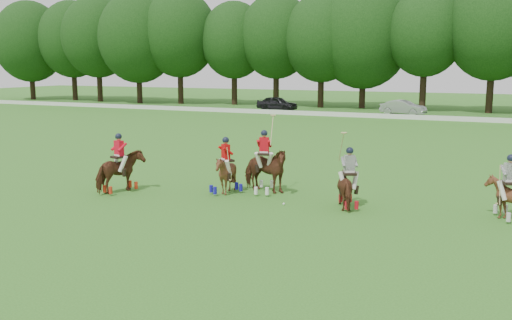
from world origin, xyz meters
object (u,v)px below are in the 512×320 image
at_px(polo_stripe_a, 349,186).
at_px(polo_ball, 284,204).
at_px(polo_red_a, 120,171).
at_px(car_mid, 403,108).
at_px(polo_red_c, 226,174).
at_px(car_left, 277,103).
at_px(polo_red_b, 264,170).
at_px(polo_stripe_b, 508,197).

height_order(polo_stripe_a, polo_ball, polo_stripe_a).
xyz_separation_m(polo_red_a, polo_ball, (6.64, 0.76, -0.81)).
distance_m(car_mid, polo_stripe_a, 38.95).
xyz_separation_m(polo_red_c, polo_stripe_a, (4.96, -0.17, -0.03)).
height_order(car_left, polo_red_b, polo_red_b).
height_order(car_mid, polo_red_b, polo_red_b).
relative_size(car_mid, polo_stripe_a, 1.65).
xyz_separation_m(polo_stripe_b, polo_ball, (-7.36, -1.21, -0.71)).
xyz_separation_m(polo_red_a, polo_red_c, (3.90, 1.53, -0.06)).
height_order(polo_stripe_a, polo_stripe_b, polo_stripe_a).
relative_size(car_left, car_mid, 1.01).
height_order(polo_red_b, polo_ball, polo_red_b).
bearing_deg(polo_red_b, polo_red_c, -149.16).
bearing_deg(car_mid, polo_red_a, -175.57).
distance_m(car_mid, polo_stripe_b, 39.34).
height_order(car_left, polo_red_a, polo_red_a).
xyz_separation_m(polo_red_c, polo_ball, (2.74, -0.77, -0.75)).
bearing_deg(polo_red_a, polo_stripe_a, 8.72).
distance_m(polo_red_a, polo_ball, 6.74).
relative_size(polo_stripe_a, polo_ball, 30.00).
bearing_deg(polo_red_a, polo_red_c, 21.46).
height_order(car_mid, polo_stripe_b, polo_stripe_b).
xyz_separation_m(car_mid, polo_red_c, (0.02, -38.46, 0.06)).
bearing_deg(polo_stripe_a, polo_ball, -164.88).
xyz_separation_m(car_left, polo_red_b, (14.90, -37.69, 0.15)).
distance_m(polo_red_a, polo_stripe_b, 14.14).
bearing_deg(polo_ball, polo_stripe_b, 9.37).
bearing_deg(polo_red_b, car_mid, 91.99).
height_order(polo_red_a, polo_red_b, polo_red_b).
relative_size(car_left, polo_stripe_a, 1.67).
bearing_deg(polo_red_c, car_mid, 90.02).
height_order(car_left, polo_red_c, polo_red_c).
relative_size(polo_red_a, polo_ball, 26.15).
bearing_deg(polo_red_b, polo_stripe_a, -14.45).
distance_m(car_mid, polo_ball, 39.34).
relative_size(car_left, polo_ball, 49.96).
height_order(car_mid, polo_ball, car_mid).
height_order(polo_red_b, polo_stripe_a, polo_red_b).
relative_size(polo_red_b, polo_red_c, 1.35).
bearing_deg(polo_red_c, car_left, 109.49).
height_order(polo_red_a, polo_ball, polo_red_a).
xyz_separation_m(polo_red_b, polo_stripe_b, (8.81, -0.33, -0.16)).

